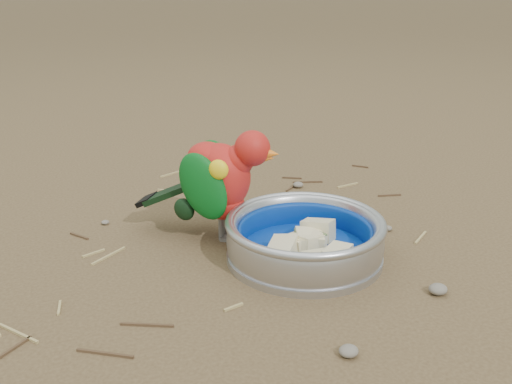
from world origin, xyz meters
name	(u,v)px	position (x,y,z in m)	size (l,w,h in m)	color
ground	(269,255)	(0.00, 0.00, 0.00)	(60.00, 60.00, 0.00)	brown
food_bowl	(304,254)	(0.04, -0.03, 0.01)	(0.22, 0.22, 0.02)	#B2B2BA
bowl_wall	(305,234)	(0.04, -0.03, 0.04)	(0.22, 0.22, 0.04)	#B2B2BA
fruit_wedges	(305,239)	(0.04, -0.03, 0.03)	(0.13, 0.13, 0.03)	beige
lory_parrot	(220,186)	(-0.04, 0.09, 0.08)	(0.10, 0.20, 0.16)	#B41C17
ground_debris	(279,250)	(0.02, 0.00, 0.00)	(0.90, 0.80, 0.01)	tan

